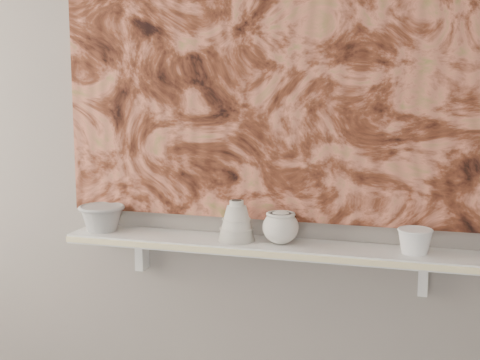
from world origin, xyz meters
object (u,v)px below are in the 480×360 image
at_px(painting, 277,55).
at_px(bowl_grey, 102,218).
at_px(cup_cream, 281,227).
at_px(bell_vessel, 237,220).
at_px(shelf, 270,247).
at_px(bowl_white, 415,241).

relative_size(painting, bowl_grey, 9.24).
distance_m(painting, cup_cream, 0.56).
bearing_deg(cup_cream, bowl_grey, 180.00).
bearing_deg(bell_vessel, shelf, 0.00).
height_order(painting, bowl_white, painting).
xyz_separation_m(cup_cream, bowl_white, (0.43, 0.00, -0.01)).
distance_m(cup_cream, bell_vessel, 0.15).
height_order(shelf, painting, painting).
bearing_deg(bowl_grey, painting, 7.50).
height_order(shelf, bowl_white, bowl_white).
bearing_deg(shelf, bowl_grey, 180.00).
xyz_separation_m(shelf, bowl_white, (0.46, 0.00, 0.05)).
distance_m(cup_cream, bowl_white, 0.43).
height_order(bell_vessel, bowl_white, bell_vessel).
bearing_deg(cup_cream, bell_vessel, 180.00).
relative_size(painting, cup_cream, 12.67).
xyz_separation_m(shelf, cup_cream, (0.04, 0.00, 0.07)).
xyz_separation_m(bowl_grey, bowl_white, (1.07, 0.00, -0.01)).
bearing_deg(bowl_grey, bowl_white, 0.00).
xyz_separation_m(bell_vessel, bowl_white, (0.58, 0.00, -0.03)).
bearing_deg(bowl_white, shelf, 180.00).
bearing_deg(bowl_white, painting, 170.09).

